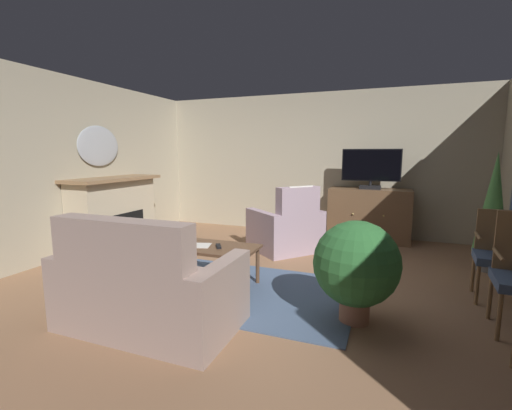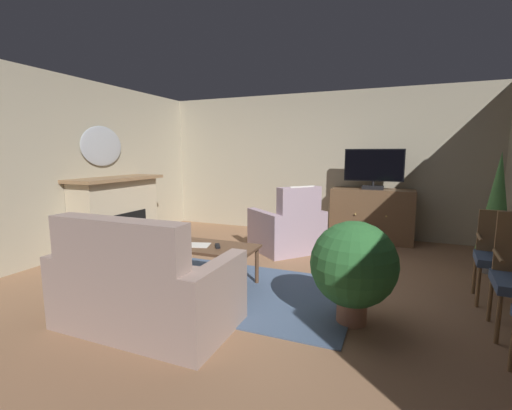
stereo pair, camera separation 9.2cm
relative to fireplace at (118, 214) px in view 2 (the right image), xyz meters
The scene contains 17 objects.
ground_plane 2.84m from the fireplace, 11.56° to the right, with size 6.61×6.21×0.04m, color #936B4C.
wall_back 3.65m from the fireplace, 40.09° to the left, with size 6.61×0.10×2.63m, color #B2A88E.
wall_left 1.00m from the fireplace, 120.48° to the right, with size 0.10×6.21×2.63m, color #B2A88E.
rug_central 2.80m from the fireplace, 19.66° to the right, with size 2.54×1.62×0.01m, color slate.
fireplace is the anchor object (origin of this frame).
wall_mirror_oval 1.11m from the fireplace, behind, with size 0.06×0.84×0.64m, color #B2B7BF.
tv_cabinet 4.27m from the fireplace, 27.15° to the left, with size 1.36×0.55×0.91m.
television 4.30m from the fireplace, 26.52° to the left, with size 0.96×0.20×0.68m.
coffee_table 2.44m from the fireplace, 21.96° to the right, with size 1.03×0.59×0.47m.
tv_remote 2.51m from the fireplace, 21.37° to the right, with size 0.17×0.05×0.02m, color black.
folded_newspaper 2.29m from the fireplace, 24.52° to the right, with size 0.30×0.22×0.01m, color silver.
sofa_floral 2.96m from the fireplace, 42.28° to the right, with size 1.53×0.87×1.02m.
armchair_in_far_corner 2.77m from the fireplace, 17.22° to the left, with size 1.28×1.28×1.05m.
side_chair_beside_plant 5.20m from the fireplace, ahead, with size 0.49×0.47×0.93m.
potted_plant_leafy_by_curtain 5.43m from the fireplace, ahead, with size 0.39×0.39×1.54m.
potted_plant_tall_palm_by_window 4.05m from the fireplace, 17.39° to the right, with size 0.77×0.77×0.93m.
cat 1.37m from the fireplace, 17.29° to the right, with size 0.68×0.39×0.23m.
Camera 2 is at (1.47, -3.72, 1.52)m, focal length 24.38 mm.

